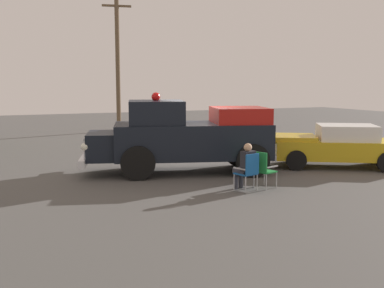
% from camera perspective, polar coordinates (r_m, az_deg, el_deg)
% --- Properties ---
extents(ground_plane, '(60.00, 60.00, 0.00)m').
position_cam_1_polar(ground_plane, '(16.20, 0.80, -2.81)').
color(ground_plane, '#514F4C').
extents(vintage_fire_truck, '(3.85, 6.32, 2.59)m').
position_cam_1_polar(vintage_fire_truck, '(15.05, -0.88, 1.00)').
color(vintage_fire_truck, black).
rests_on(vintage_fire_truck, ground).
extents(classic_hot_rod, '(3.84, 4.69, 1.46)m').
position_cam_1_polar(classic_hot_rod, '(16.87, 17.12, -0.17)').
color(classic_hot_rod, black).
rests_on(classic_hot_rod, ground).
extents(lawn_chair_near_truck, '(0.61, 0.61, 1.02)m').
position_cam_1_polar(lawn_chair_near_truck, '(12.65, 6.94, -3.07)').
color(lawn_chair_near_truck, '#B7BABF').
rests_on(lawn_chair_near_truck, ground).
extents(lawn_chair_by_car, '(0.62, 0.62, 1.02)m').
position_cam_1_polar(lawn_chair_by_car, '(13.02, 8.59, -2.80)').
color(lawn_chair_by_car, '#B7BABF').
rests_on(lawn_chair_by_car, ground).
extents(spectator_seated, '(0.61, 0.50, 1.29)m').
position_cam_1_polar(spectator_seated, '(12.72, 6.51, -2.52)').
color(spectator_seated, '#383842').
rests_on(spectator_seated, ground).
extents(utility_pole, '(0.38, 1.70, 7.93)m').
position_cam_1_polar(utility_pole, '(28.47, -9.02, 9.85)').
color(utility_pole, brown).
rests_on(utility_pole, ground).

